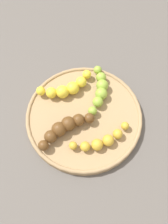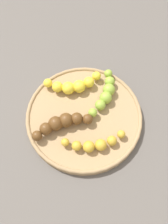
{
  "view_description": "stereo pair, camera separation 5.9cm",
  "coord_description": "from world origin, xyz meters",
  "px_view_note": "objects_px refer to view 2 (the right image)",
  "views": [
    {
      "loc": [
        0.05,
        0.25,
        0.57
      ],
      "look_at": [
        0.0,
        0.0,
        0.04
      ],
      "focal_mm": 38.25,
      "sensor_mm": 36.0,
      "label": 1
    },
    {
      "loc": [
        -0.01,
        0.26,
        0.57
      ],
      "look_at": [
        0.0,
        0.0,
        0.04
      ],
      "focal_mm": 38.25,
      "sensor_mm": 36.0,
      "label": 2
    }
  ],
  "objects_px": {
    "banana_spotted": "(94,144)",
    "banana_overripe": "(61,123)",
    "fruit_bowl": "(84,116)",
    "banana_yellow": "(73,85)",
    "banana_green": "(105,93)"
  },
  "relations": [
    {
      "from": "fruit_bowl",
      "to": "banana_overripe",
      "type": "distance_m",
      "value": 0.07
    },
    {
      "from": "fruit_bowl",
      "to": "banana_spotted",
      "type": "bearing_deg",
      "value": 108.57
    },
    {
      "from": "banana_yellow",
      "to": "banana_overripe",
      "type": "distance_m",
      "value": 0.11
    },
    {
      "from": "banana_overripe",
      "to": "banana_green",
      "type": "bearing_deg",
      "value": -72.0
    },
    {
      "from": "banana_spotted",
      "to": "banana_overripe",
      "type": "relative_size",
      "value": 1.06
    },
    {
      "from": "banana_overripe",
      "to": "fruit_bowl",
      "type": "bearing_deg",
      "value": -80.97
    },
    {
      "from": "banana_spotted",
      "to": "banana_overripe",
      "type": "distance_m",
      "value": 0.09
    },
    {
      "from": "banana_green",
      "to": "banana_overripe",
      "type": "distance_m",
      "value": 0.14
    },
    {
      "from": "fruit_bowl",
      "to": "banana_green",
      "type": "relative_size",
      "value": 2.18
    },
    {
      "from": "banana_green",
      "to": "banana_spotted",
      "type": "bearing_deg",
      "value": -81.71
    },
    {
      "from": "banana_yellow",
      "to": "banana_overripe",
      "type": "xyz_separation_m",
      "value": [
        0.02,
        0.11,
        0.0
      ]
    },
    {
      "from": "fruit_bowl",
      "to": "banana_yellow",
      "type": "height_order",
      "value": "banana_yellow"
    },
    {
      "from": "banana_yellow",
      "to": "banana_green",
      "type": "bearing_deg",
      "value": 63.93
    },
    {
      "from": "fruit_bowl",
      "to": "banana_spotted",
      "type": "height_order",
      "value": "banana_spotted"
    },
    {
      "from": "banana_green",
      "to": "banana_yellow",
      "type": "relative_size",
      "value": 0.9
    }
  ]
}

